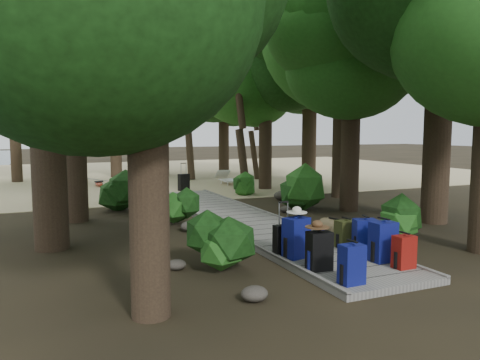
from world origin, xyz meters
name	(u,v)px	position (x,y,z in m)	size (l,w,h in m)	color
ground	(259,230)	(0.00, 0.00, 0.00)	(120.00, 120.00, 0.00)	#302718
sand_beach	(136,175)	(0.00, 16.00, 0.01)	(40.00, 22.00, 0.02)	tan
boardwalk	(243,220)	(0.00, 1.00, 0.06)	(2.00, 12.00, 0.12)	gray
backpack_left_a	(352,262)	(-0.65, -4.63, 0.46)	(0.36, 0.25, 0.68)	navy
backpack_left_b	(319,249)	(-0.71, -3.82, 0.48)	(0.39, 0.28, 0.72)	black
backpack_left_c	(296,235)	(-0.67, -2.99, 0.53)	(0.45, 0.32, 0.83)	navy
backpack_right_a	(404,250)	(0.68, -4.30, 0.43)	(0.35, 0.25, 0.62)	maroon
backpack_right_b	(383,239)	(0.63, -3.82, 0.52)	(0.44, 0.31, 0.79)	navy
backpack_right_c	(365,234)	(0.70, -3.22, 0.48)	(0.42, 0.30, 0.73)	navy
backpack_right_d	(346,232)	(0.64, -2.71, 0.42)	(0.40, 0.29, 0.60)	#343614
duffel_right_khaki	(334,230)	(0.81, -2.06, 0.34)	(0.43, 0.65, 0.43)	brown
suitcase_on_boardwalk	(283,239)	(-0.77, -2.67, 0.40)	(0.36, 0.20, 0.56)	black
lone_suitcase_on_sand	(184,182)	(0.41, 8.00, 0.36)	(0.43, 0.25, 0.68)	black
hat_brown	(317,224)	(-0.74, -3.79, 0.91)	(0.41, 0.41, 0.12)	#51351E
hat_white	(297,209)	(-0.63, -2.93, 1.01)	(0.38, 0.38, 0.13)	silver
kayak	(99,183)	(-2.59, 11.06, 0.16)	(0.61, 2.81, 0.28)	#A5270E
sun_lounger	(229,178)	(2.95, 9.42, 0.33)	(0.61, 1.90, 0.61)	silver
tree_right_b	(442,32)	(4.70, -1.03, 4.97)	(5.57, 5.57, 9.94)	black
tree_right_c	(352,77)	(3.75, 1.44, 4.05)	(4.69, 4.69, 8.11)	black
tree_right_d	(345,48)	(5.33, 4.03, 5.43)	(5.93, 5.93, 10.87)	black
tree_right_e	(266,95)	(3.77, 7.31, 3.94)	(4.37, 4.37, 7.87)	black
tree_right_f	(310,79)	(6.90, 8.93, 4.88)	(5.47, 5.47, 9.77)	black
tree_left_a	(145,27)	(-3.68, -4.38, 3.73)	(4.48, 4.48, 7.47)	black
tree_left_b	(42,4)	(-4.79, -0.03, 4.95)	(5.50, 5.50, 9.90)	black
tree_left_c	(71,58)	(-4.09, 2.92, 4.35)	(5.00, 5.00, 8.70)	black
tree_back_a	(114,97)	(-1.24, 14.99, 4.23)	(4.89, 4.89, 8.47)	black
tree_back_b	(161,77)	(1.33, 15.32, 5.37)	(6.02, 6.02, 10.75)	black
tree_back_c	(224,99)	(4.87, 14.94, 4.28)	(4.76, 4.76, 8.57)	black
tree_back_d	(14,106)	(-6.00, 14.39, 3.61)	(4.33, 4.33, 7.22)	black
palm_right_a	(247,97)	(2.65, 6.68, 3.79)	(4.45, 4.45, 7.58)	#134615
palm_right_b	(255,106)	(5.12, 11.22, 3.70)	(3.83, 3.83, 7.40)	#134615
palm_right_c	(195,103)	(2.30, 12.36, 3.85)	(4.84, 4.84, 7.71)	#134615
palm_left_a	(36,109)	(-5.00, 6.68, 3.16)	(3.97, 3.97, 6.31)	#134615
rock_left_a	(255,294)	(-2.18, -4.42, 0.11)	(0.40, 0.36, 0.22)	#4C473F
rock_left_b	(177,265)	(-2.80, -2.49, 0.09)	(0.34, 0.30, 0.19)	#4C473F
rock_left_c	(190,226)	(-1.64, 0.49, 0.13)	(0.47, 0.42, 0.26)	#4C473F
rock_left_d	(147,212)	(-2.12, 3.19, 0.07)	(0.26, 0.23, 0.14)	#4C473F
rock_right_a	(405,249)	(1.67, -3.26, 0.11)	(0.39, 0.35, 0.22)	#4C473F
rock_right_b	(380,224)	(2.88, -1.07, 0.12)	(0.44, 0.40, 0.24)	#4C473F
rock_right_c	(285,209)	(1.80, 1.92, 0.10)	(0.35, 0.32, 0.19)	#4C473F
rock_right_d	(282,196)	(2.91, 4.19, 0.16)	(0.60, 0.54, 0.33)	#4C473F
shrub_left_a	(218,241)	(-2.15, -2.81, 0.53)	(1.17, 1.17, 1.05)	#205218
shrub_left_b	(179,208)	(-1.68, 1.33, 0.46)	(1.02, 1.02, 0.92)	#205218
shrub_left_c	(121,190)	(-2.70, 4.30, 0.62)	(1.38, 1.38, 1.24)	#205218
shrub_right_a	(400,223)	(2.26, -2.45, 0.45)	(0.99, 0.99, 0.89)	#205218
shrub_right_b	(304,189)	(2.63, 2.23, 0.63)	(1.40, 1.40, 1.26)	#205218
shrub_right_c	(246,185)	(2.19, 5.77, 0.41)	(0.92, 0.92, 0.83)	#205218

